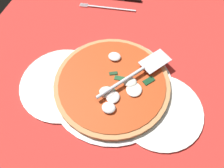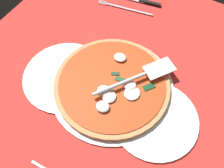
{
  "view_description": "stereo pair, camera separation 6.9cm",
  "coord_description": "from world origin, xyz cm",
  "views": [
    {
      "loc": [
        -9.53,
        35.92,
        61.17
      ],
      "look_at": [
        1.82,
        1.98,
        2.03
      ],
      "focal_mm": 38.02,
      "sensor_mm": 36.0,
      "label": 1
    },
    {
      "loc": [
        -15.84,
        33.1,
        61.17
      ],
      "look_at": [
        1.82,
        1.98,
        2.03
      ],
      "focal_mm": 38.02,
      "sensor_mm": 36.0,
      "label": 2
    }
  ],
  "objects": [
    {
      "name": "pizza_pan",
      "position": [
        1.82,
        1.98,
        0.56
      ],
      "size": [
        36.45,
        36.45,
        0.93
      ],
      "primitive_type": "cylinder",
      "color": "silver",
      "rests_on": "ground_plane"
    },
    {
      "name": "checker_pattern",
      "position": [
        -0.0,
        -0.0,
        0.05
      ],
      "size": [
        100.59,
        100.59,
        0.1
      ],
      "color": "white",
      "rests_on": "ground_plane"
    },
    {
      "name": "dinner_plate_right",
      "position": [
        15.99,
        5.77,
        0.6
      ],
      "size": [
        25.57,
        25.57,
        1.0
      ],
      "primitive_type": "cylinder",
      "color": "white",
      "rests_on": "ground_plane"
    },
    {
      "name": "pizza_server",
      "position": [
        -4.27,
        -2.56,
        4.6
      ],
      "size": [
        17.3,
        22.66,
        1.0
      ],
      "rotation": [
        0.0,
        0.0,
        4.1
      ],
      "color": "silver",
      "rests_on": "pizza"
    },
    {
      "name": "pizza",
      "position": [
        1.7,
        2.04,
        2.02
      ],
      "size": [
        33.85,
        33.85,
        3.23
      ],
      "color": "tan",
      "rests_on": "pizza_pan"
    },
    {
      "name": "ground_plane",
      "position": [
        0.0,
        0.0,
        -0.4
      ],
      "size": [
        100.59,
        100.59,
        0.8
      ],
      "primitive_type": "cube",
      "color": "red"
    },
    {
      "name": "place_setting_near",
      "position": [
        12.95,
        -32.8,
        0.45
      ],
      "size": [
        22.42,
        15.91,
        1.4
      ],
      "rotation": [
        0.0,
        0.0,
        0.16
      ],
      "color": "white",
      "rests_on": "ground_plane"
    },
    {
      "name": "dinner_plate_left",
      "position": [
        -13.55,
        5.19,
        0.6
      ],
      "size": [
        23.74,
        23.74,
        1.0
      ],
      "primitive_type": "cylinder",
      "color": "white",
      "rests_on": "ground_plane"
    }
  ]
}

